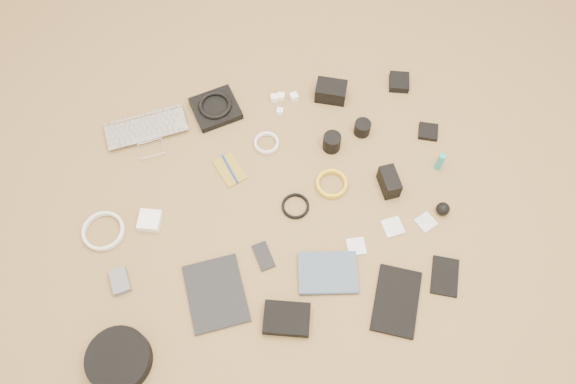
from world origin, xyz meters
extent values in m
cube|color=olive|center=(0.00, 0.00, -0.02)|extent=(4.00, 4.00, 0.04)
imported|color=silver|center=(-0.45, 0.38, 0.01)|extent=(0.34, 0.26, 0.03)
cube|color=black|center=(-0.17, 0.47, 0.02)|extent=(0.21, 0.20, 0.03)
torus|color=black|center=(-0.17, 0.47, 0.04)|extent=(0.17, 0.17, 0.02)
cube|color=white|center=(0.07, 0.47, 0.01)|extent=(0.03, 0.03, 0.03)
cube|color=white|center=(0.15, 0.46, 0.01)|extent=(0.04, 0.04, 0.03)
cube|color=white|center=(0.10, 0.47, 0.01)|extent=(0.03, 0.03, 0.03)
cube|color=white|center=(0.08, 0.40, 0.01)|extent=(0.03, 0.03, 0.02)
cube|color=black|center=(0.30, 0.44, 0.04)|extent=(0.15, 0.13, 0.07)
cube|color=black|center=(0.60, 0.44, 0.02)|extent=(0.10, 0.11, 0.03)
cube|color=olive|center=(-0.16, 0.18, 0.00)|extent=(0.12, 0.15, 0.01)
cylinder|color=#132A9E|center=(-0.16, 0.18, 0.01)|extent=(0.05, 0.13, 0.01)
torus|color=white|center=(0.00, 0.27, 0.01)|extent=(0.12, 0.12, 0.01)
cylinder|color=black|center=(0.25, 0.20, 0.04)|extent=(0.08, 0.08, 0.07)
cylinder|color=black|center=(0.38, 0.25, 0.03)|extent=(0.07, 0.07, 0.06)
cube|color=black|center=(0.64, 0.19, 0.01)|extent=(0.10, 0.10, 0.02)
cube|color=white|center=(-0.48, 0.02, 0.02)|extent=(0.10, 0.10, 0.03)
torus|color=white|center=(-0.65, 0.02, 0.01)|extent=(0.19, 0.19, 0.01)
torus|color=black|center=(0.06, -0.02, 0.00)|extent=(0.12, 0.12, 0.01)
torus|color=gold|center=(0.21, 0.04, 0.01)|extent=(0.15, 0.15, 0.01)
cube|color=black|center=(0.42, -0.01, 0.04)|extent=(0.06, 0.11, 0.08)
cylinder|color=teal|center=(0.63, 0.03, 0.04)|extent=(0.03, 0.03, 0.09)
cube|color=#5B5B60|center=(-0.60, -0.18, 0.01)|extent=(0.07, 0.10, 0.03)
cube|color=black|center=(-0.28, -0.29, 0.01)|extent=(0.21, 0.26, 0.01)
cube|color=black|center=(-0.10, -0.19, 0.00)|extent=(0.07, 0.11, 0.01)
cube|color=silver|center=(0.24, -0.22, 0.00)|extent=(0.07, 0.07, 0.01)
cube|color=silver|center=(0.39, -0.18, 0.00)|extent=(0.08, 0.08, 0.01)
cube|color=silver|center=(0.51, -0.18, 0.00)|extent=(0.08, 0.08, 0.01)
sphere|color=black|center=(0.58, -0.15, 0.03)|extent=(0.06, 0.06, 0.05)
cylinder|color=black|center=(-0.62, -0.45, 0.03)|extent=(0.25, 0.25, 0.06)
cube|color=black|center=(-0.06, -0.43, 0.02)|extent=(0.18, 0.15, 0.04)
imported|color=#3C5066|center=(0.10, -0.38, 0.01)|extent=(0.23, 0.19, 0.02)
cube|color=black|center=(0.32, -0.45, 0.01)|extent=(0.23, 0.28, 0.02)
cube|color=black|center=(0.51, -0.40, 0.01)|extent=(0.14, 0.16, 0.01)
camera|label=1|loc=(-0.15, -0.89, 1.90)|focal=35.00mm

